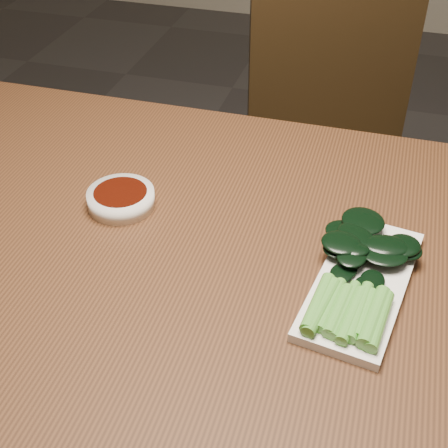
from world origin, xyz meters
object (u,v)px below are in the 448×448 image
at_px(sauce_bowl, 121,199).
at_px(serving_plate, 361,284).
at_px(chair_far, 333,157).
at_px(table, 236,285).
at_px(gai_lan, 359,271).

xyz_separation_m(sauce_bowl, serving_plate, (0.39, -0.08, -0.01)).
distance_m(chair_far, serving_plate, 0.80).
distance_m(table, sauce_bowl, 0.23).
xyz_separation_m(serving_plate, gai_lan, (-0.01, 0.00, 0.02)).
relative_size(chair_far, gai_lan, 3.16).
height_order(table, gai_lan, gai_lan).
bearing_deg(sauce_bowl, chair_far, 67.97).
bearing_deg(serving_plate, chair_far, 99.10).
bearing_deg(gai_lan, serving_plate, -23.24).
height_order(table, chair_far, chair_far).
xyz_separation_m(chair_far, serving_plate, (0.12, -0.75, 0.27)).
distance_m(sauce_bowl, serving_plate, 0.40).
relative_size(serving_plate, gai_lan, 1.00).
bearing_deg(table, sauce_bowl, 165.37).
xyz_separation_m(table, gai_lan, (0.18, -0.03, 0.10)).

